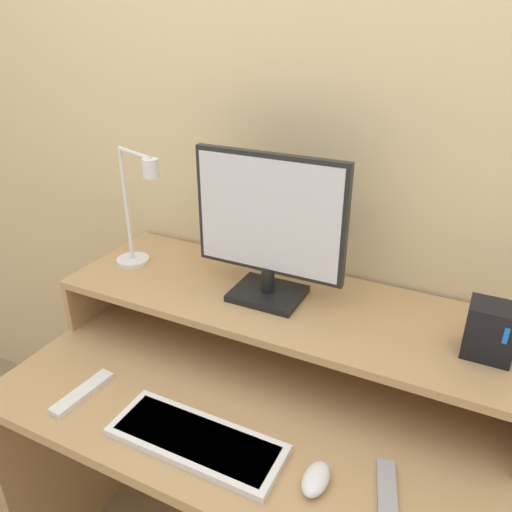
% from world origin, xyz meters
% --- Properties ---
extents(wall_back, '(6.00, 0.05, 2.50)m').
position_xyz_m(wall_back, '(0.00, 0.78, 1.25)').
color(wall_back, beige).
rests_on(wall_back, ground_plane).
extents(desk, '(1.25, 0.75, 0.75)m').
position_xyz_m(desk, '(0.00, 0.37, 0.54)').
color(desk, tan).
rests_on(desk, ground_plane).
extents(monitor_shelf, '(1.25, 0.40, 0.17)m').
position_xyz_m(monitor_shelf, '(0.00, 0.55, 0.90)').
color(monitor_shelf, tan).
rests_on(monitor_shelf, desk).
extents(monitor, '(0.41, 0.16, 0.40)m').
position_xyz_m(monitor, '(-0.04, 0.54, 1.13)').
color(monitor, black).
rests_on(monitor, monitor_shelf).
extents(desk_lamp, '(0.22, 0.13, 0.37)m').
position_xyz_m(desk_lamp, '(-0.46, 0.52, 1.10)').
color(desk_lamp, silver).
rests_on(desk_lamp, monitor_shelf).
extents(router_dock, '(0.11, 0.09, 0.13)m').
position_xyz_m(router_dock, '(0.51, 0.52, 0.99)').
color(router_dock, black).
rests_on(router_dock, monitor_shelf).
extents(keyboard, '(0.41, 0.15, 0.02)m').
position_xyz_m(keyboard, '(-0.03, 0.14, 0.77)').
color(keyboard, white).
rests_on(keyboard, desk).
extents(mouse, '(0.05, 0.09, 0.03)m').
position_xyz_m(mouse, '(0.25, 0.16, 0.77)').
color(mouse, white).
rests_on(mouse, desk).
extents(remote_control, '(0.05, 0.18, 0.02)m').
position_xyz_m(remote_control, '(-0.38, 0.15, 0.76)').
color(remote_control, white).
rests_on(remote_control, desk).
extents(remote_secondary, '(0.09, 0.20, 0.02)m').
position_xyz_m(remote_secondary, '(0.39, 0.18, 0.76)').
color(remote_secondary, '#99999E').
rests_on(remote_secondary, desk).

